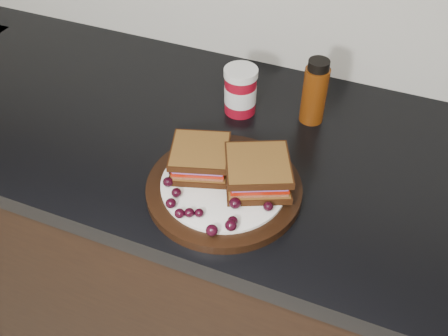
# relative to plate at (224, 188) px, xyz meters

# --- Properties ---
(base_cabinets) EXTENTS (3.96, 0.58, 0.86)m
(base_cabinets) POSITION_rel_plate_xyz_m (0.03, 0.14, -0.48)
(base_cabinets) COLOR black
(base_cabinets) RESTS_ON ground_plane
(countertop) EXTENTS (3.98, 0.60, 0.04)m
(countertop) POSITION_rel_plate_xyz_m (0.03, 0.14, -0.03)
(countertop) COLOR black
(countertop) RESTS_ON base_cabinets
(plate) EXTENTS (0.28, 0.28, 0.02)m
(plate) POSITION_rel_plate_xyz_m (0.00, 0.00, 0.00)
(plate) COLOR black
(plate) RESTS_ON countertop
(sandwich_left) EXTENTS (0.13, 0.13, 0.05)m
(sandwich_left) POSITION_rel_plate_xyz_m (-0.05, 0.02, 0.04)
(sandwich_left) COLOR brown
(sandwich_left) RESTS_ON plate
(sandwich_right) EXTENTS (0.15, 0.15, 0.05)m
(sandwich_right) POSITION_rel_plate_xyz_m (0.05, 0.02, 0.04)
(sandwich_right) COLOR brown
(sandwich_right) RESTS_ON plate
(grape_0) EXTENTS (0.02, 0.02, 0.02)m
(grape_0) POSITION_rel_plate_xyz_m (-0.09, -0.04, 0.02)
(grape_0) COLOR black
(grape_0) RESTS_ON plate
(grape_1) EXTENTS (0.02, 0.02, 0.02)m
(grape_1) POSITION_rel_plate_xyz_m (-0.06, -0.06, 0.02)
(grape_1) COLOR black
(grape_1) RESTS_ON plate
(grape_2) EXTENTS (0.02, 0.02, 0.02)m
(grape_2) POSITION_rel_plate_xyz_m (-0.06, -0.09, 0.02)
(grape_2) COLOR black
(grape_2) RESTS_ON plate
(grape_3) EXTENTS (0.02, 0.02, 0.02)m
(grape_3) POSITION_rel_plate_xyz_m (-0.04, -0.10, 0.02)
(grape_3) COLOR black
(grape_3) RESTS_ON plate
(grape_4) EXTENTS (0.02, 0.02, 0.02)m
(grape_4) POSITION_rel_plate_xyz_m (-0.02, -0.09, 0.02)
(grape_4) COLOR black
(grape_4) RESTS_ON plate
(grape_5) EXTENTS (0.02, 0.02, 0.01)m
(grape_5) POSITION_rel_plate_xyz_m (-0.01, -0.09, 0.02)
(grape_5) COLOR black
(grape_5) RESTS_ON plate
(grape_6) EXTENTS (0.02, 0.02, 0.02)m
(grape_6) POSITION_rel_plate_xyz_m (0.03, -0.11, 0.02)
(grape_6) COLOR black
(grape_6) RESTS_ON plate
(grape_7) EXTENTS (0.02, 0.02, 0.02)m
(grape_7) POSITION_rel_plate_xyz_m (0.05, -0.09, 0.02)
(grape_7) COLOR black
(grape_7) RESTS_ON plate
(grape_8) EXTENTS (0.02, 0.02, 0.02)m
(grape_8) POSITION_rel_plate_xyz_m (0.05, -0.08, 0.02)
(grape_8) COLOR black
(grape_8) RESTS_ON plate
(grape_9) EXTENTS (0.02, 0.02, 0.02)m
(grape_9) POSITION_rel_plate_xyz_m (0.04, -0.05, 0.02)
(grape_9) COLOR black
(grape_9) RESTS_ON plate
(grape_10) EXTENTS (0.02, 0.02, 0.02)m
(grape_10) POSITION_rel_plate_xyz_m (0.09, -0.03, 0.02)
(grape_10) COLOR black
(grape_10) RESTS_ON plate
(grape_11) EXTENTS (0.02, 0.02, 0.02)m
(grape_11) POSITION_rel_plate_xyz_m (0.08, -0.01, 0.02)
(grape_11) COLOR black
(grape_11) RESTS_ON plate
(grape_12) EXTENTS (0.02, 0.02, 0.02)m
(grape_12) POSITION_rel_plate_xyz_m (0.08, -0.01, 0.02)
(grape_12) COLOR black
(grape_12) RESTS_ON plate
(grape_13) EXTENTS (0.02, 0.02, 0.02)m
(grape_13) POSITION_rel_plate_xyz_m (0.08, 0.03, 0.02)
(grape_13) COLOR black
(grape_13) RESTS_ON plate
(grape_14) EXTENTS (0.01, 0.01, 0.01)m
(grape_14) POSITION_rel_plate_xyz_m (0.05, 0.05, 0.02)
(grape_14) COLOR black
(grape_14) RESTS_ON plate
(grape_15) EXTENTS (0.02, 0.02, 0.02)m
(grape_15) POSITION_rel_plate_xyz_m (-0.03, 0.04, 0.02)
(grape_15) COLOR black
(grape_15) RESTS_ON plate
(grape_16) EXTENTS (0.02, 0.02, 0.02)m
(grape_16) POSITION_rel_plate_xyz_m (-0.07, 0.03, 0.02)
(grape_16) COLOR black
(grape_16) RESTS_ON plate
(grape_17) EXTENTS (0.02, 0.02, 0.02)m
(grape_17) POSITION_rel_plate_xyz_m (-0.07, 0.02, 0.02)
(grape_17) COLOR black
(grape_17) RESTS_ON plate
(grape_18) EXTENTS (0.02, 0.02, 0.02)m
(grape_18) POSITION_rel_plate_xyz_m (-0.08, -0.01, 0.02)
(grape_18) COLOR black
(grape_18) RESTS_ON plate
(grape_19) EXTENTS (0.02, 0.02, 0.02)m
(grape_19) POSITION_rel_plate_xyz_m (-0.09, -0.02, 0.02)
(grape_19) COLOR black
(grape_19) RESTS_ON plate
(grape_20) EXTENTS (0.02, 0.02, 0.02)m
(grape_20) POSITION_rel_plate_xyz_m (-0.05, 0.02, 0.02)
(grape_20) COLOR black
(grape_20) RESTS_ON plate
(grape_21) EXTENTS (0.02, 0.02, 0.02)m
(grape_21) POSITION_rel_plate_xyz_m (-0.06, 0.01, 0.02)
(grape_21) COLOR black
(grape_21) RESTS_ON plate
(grape_22) EXTENTS (0.01, 0.01, 0.01)m
(grape_22) POSITION_rel_plate_xyz_m (-0.06, -0.00, 0.02)
(grape_22) COLOR black
(grape_22) RESTS_ON plate
(condiment_jar) EXTENTS (0.08, 0.08, 0.10)m
(condiment_jar) POSITION_rel_plate_xyz_m (-0.06, 0.24, 0.04)
(condiment_jar) COLOR maroon
(condiment_jar) RESTS_ON countertop
(oil_bottle) EXTENTS (0.05, 0.05, 0.14)m
(oil_bottle) POSITION_rel_plate_xyz_m (0.09, 0.27, 0.06)
(oil_bottle) COLOR #542508
(oil_bottle) RESTS_ON countertop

